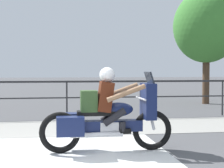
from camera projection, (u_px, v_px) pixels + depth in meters
ground_plane at (73, 163)px, 5.53m from camera, size 120.00×120.00×0.00m
sidewalk_band at (68, 128)px, 8.89m from camera, size 44.00×2.40×0.01m
crosswalk_band at (64, 167)px, 5.32m from camera, size 3.76×6.00×0.01m
fence_railing at (67, 89)px, 10.54m from camera, size 36.00×0.05×1.17m
motorcycle at (107, 114)px, 6.30m from camera, size 2.47×0.76×1.56m
tree_behind_sign at (207, 27)px, 15.00m from camera, size 2.91×2.91×5.01m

